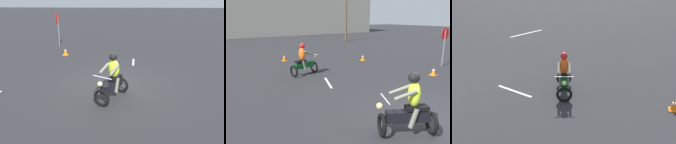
# 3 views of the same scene
# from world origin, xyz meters

# --- Properties ---
(ground_plane) EXTENTS (120.00, 120.00, 0.00)m
(ground_plane) POSITION_xyz_m (0.00, 0.00, 0.00)
(ground_plane) COLOR #28282B
(motorcycle_rider_foreground) EXTENTS (1.52, 1.21, 1.66)m
(motorcycle_rider_foreground) POSITION_xyz_m (-1.41, -0.03, 0.73)
(motorcycle_rider_foreground) COLOR black
(motorcycle_rider_foreground) RESTS_ON ground
(stop_sign) EXTENTS (0.70, 0.08, 2.30)m
(stop_sign) POSITION_xyz_m (6.85, 4.13, 1.63)
(stop_sign) COLOR slate
(stop_sign) RESTS_ON ground
(traffic_cone_mid_center) EXTENTS (0.32, 0.32, 0.41)m
(traffic_cone_mid_center) POSITION_xyz_m (4.43, 3.09, 0.20)
(traffic_cone_mid_center) COLOR orange
(traffic_cone_mid_center) RESTS_ON ground
(lane_stripe_e) EXTENTS (1.26, 0.18, 0.01)m
(lane_stripe_e) POSITION_xyz_m (3.09, -0.98, 0.00)
(lane_stripe_e) COLOR silver
(lane_stripe_e) RESTS_ON ground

